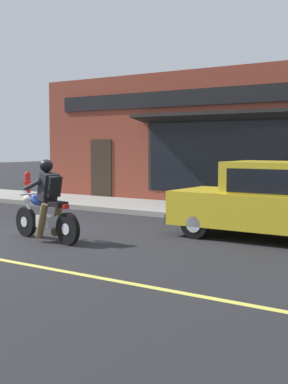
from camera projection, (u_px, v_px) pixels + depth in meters
name	position (u px, v px, depth m)	size (l,w,h in m)	color
ground_plane	(26.00, 237.00, 11.07)	(80.00, 80.00, 0.00)	black
sidewalk_curb	(88.00, 202.00, 17.20)	(2.60, 22.00, 0.14)	gray
storefront_building	(182.00, 139.00, 16.81)	(1.25, 11.01, 4.20)	brown
motorcycle_with_rider	(46.00, 207.00, 10.57)	(0.65, 2.01, 1.62)	black
car_hatchback	(269.00, 202.00, 10.69)	(1.68, 3.80, 1.57)	black
fire_hydrant	(28.00, 185.00, 17.92)	(0.36, 0.24, 0.88)	red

